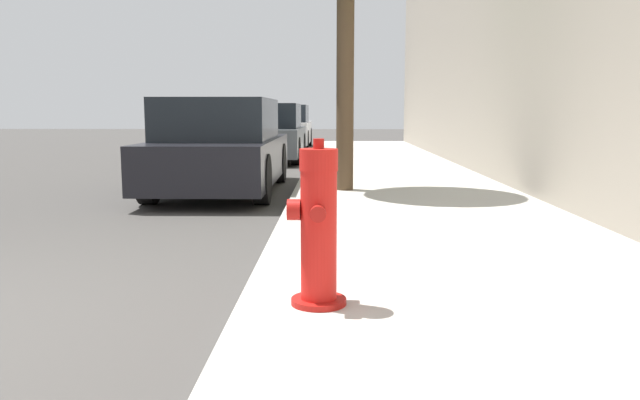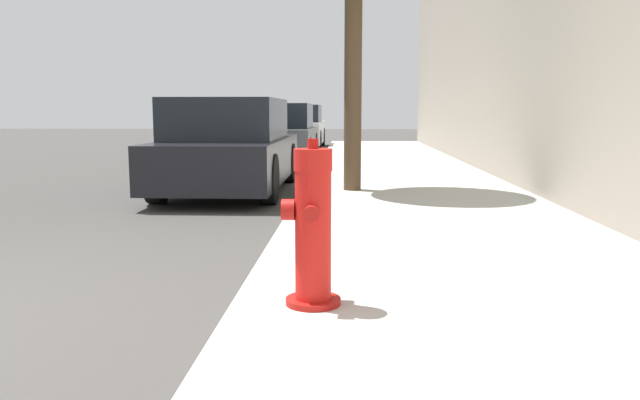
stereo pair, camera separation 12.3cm
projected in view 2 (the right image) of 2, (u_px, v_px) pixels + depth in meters
name	position (u px, v px, depth m)	size (l,w,h in m)	color
sidewalk_slab	(522.00, 340.00, 3.19)	(3.13, 40.00, 0.13)	#B7B2A8
fire_hydrant	(312.00, 229.00, 3.51)	(0.34, 0.33, 0.95)	#A91511
parked_car_near	(230.00, 148.00, 9.44)	(1.71, 4.20, 1.41)	black
parked_car_mid	(278.00, 134.00, 15.37)	(1.79, 3.99, 1.41)	#4C5156
parked_car_far	(296.00, 127.00, 20.79)	(1.78, 4.19, 1.43)	silver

